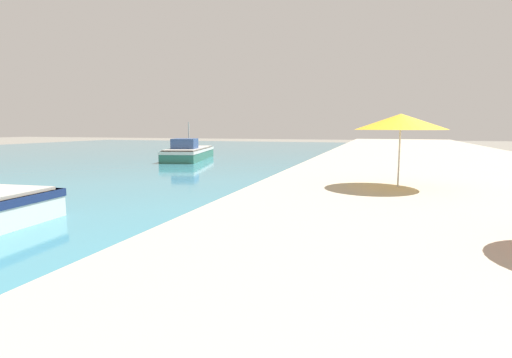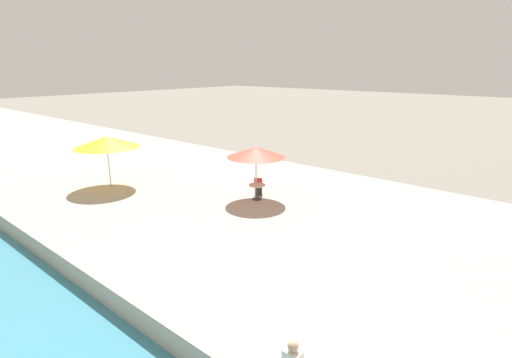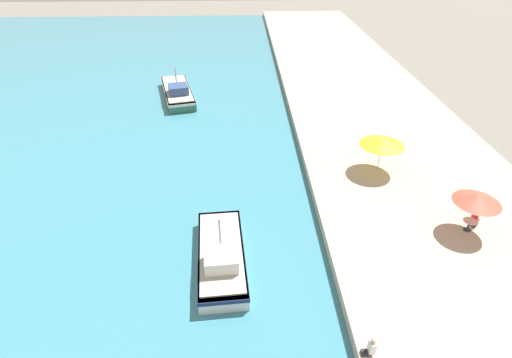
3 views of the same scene
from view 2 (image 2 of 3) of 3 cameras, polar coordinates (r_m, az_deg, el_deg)
quay_promenade at (r=38.89m, az=-29.16°, el=4.21°), size 16.00×90.00×0.76m
cafe_umbrella_pink at (r=18.54m, az=0.00°, el=3.87°), size 2.73×2.73×2.54m
cafe_umbrella_white at (r=21.91m, az=-20.58°, el=4.98°), size 3.28×3.28×2.68m
cafe_table at (r=18.93m, az=0.15°, el=-1.41°), size 0.80×0.80×0.74m
cafe_chair_left at (r=19.68m, az=0.36°, el=-1.37°), size 0.58×0.57×0.91m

